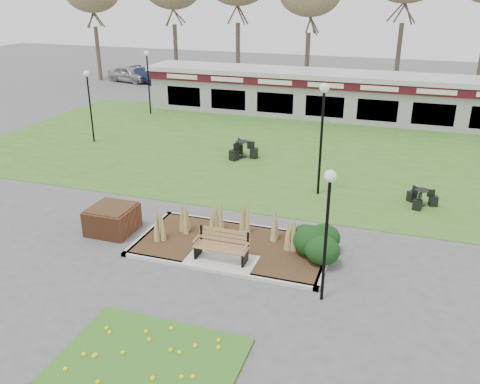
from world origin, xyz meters
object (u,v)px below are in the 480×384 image
(lamp_post_mid_left, at_px, (88,91))
(car_blue, at_px, (150,76))
(car_black, at_px, (203,93))
(lamp_post_near_left, at_px, (328,208))
(bistro_set_c, at_px, (421,200))
(lamp_post_far_left, at_px, (148,68))
(car_silver, at_px, (129,74))
(brick_planter, at_px, (112,219))
(food_pavilion, at_px, (329,94))
(park_bench, at_px, (222,245))
(lamp_post_mid_right, at_px, (323,115))
(bistro_set_b, at_px, (242,152))

(lamp_post_mid_left, relative_size, car_blue, 0.84)
(car_black, height_order, car_blue, car_black)
(lamp_post_near_left, height_order, bistro_set_c, lamp_post_near_left)
(lamp_post_far_left, distance_m, car_black, 5.04)
(lamp_post_mid_left, bearing_deg, bistro_set_c, -11.18)
(lamp_post_near_left, bearing_deg, car_silver, 128.46)
(brick_planter, distance_m, lamp_post_mid_left, 11.73)
(brick_planter, bearing_deg, food_pavilion, 76.94)
(food_pavilion, xyz_separation_m, car_silver, (-18.75, 7.04, -0.78))
(brick_planter, distance_m, car_blue, 28.76)
(park_bench, relative_size, bistro_set_c, 1.41)
(lamp_post_mid_right, distance_m, lamp_post_far_left, 16.75)
(bistro_set_c, height_order, car_silver, car_silver)
(park_bench, height_order, brick_planter, park_bench)
(lamp_post_mid_left, relative_size, bistro_set_c, 3.22)
(lamp_post_near_left, distance_m, car_blue, 34.32)
(lamp_post_mid_right, relative_size, car_silver, 1.13)
(car_black, bearing_deg, car_blue, 27.32)
(park_bench, height_order, food_pavilion, food_pavilion)
(lamp_post_mid_left, bearing_deg, bistro_set_b, 0.21)
(park_bench, distance_m, car_black, 22.72)
(lamp_post_mid_right, height_order, bistro_set_b, lamp_post_mid_right)
(lamp_post_mid_right, bearing_deg, car_silver, 135.41)
(park_bench, height_order, lamp_post_near_left, lamp_post_near_left)
(food_pavilion, xyz_separation_m, lamp_post_mid_right, (1.83, -13.25, 1.88))
(lamp_post_mid_right, xyz_separation_m, car_silver, (-20.58, 20.29, -2.66))
(lamp_post_mid_right, xyz_separation_m, bistro_set_c, (4.05, 0.09, -3.11))
(food_pavilion, bearing_deg, bistro_set_b, -105.31)
(lamp_post_near_left, xyz_separation_m, lamp_post_far_left, (-14.72, 17.80, 0.23))
(brick_planter, xyz_separation_m, lamp_post_far_left, (-6.99, 16.00, 2.53))
(brick_planter, distance_m, car_black, 20.58)
(food_pavilion, xyz_separation_m, bistro_set_c, (5.88, -13.16, -1.23))
(brick_planter, relative_size, bistro_set_c, 1.24)
(park_bench, relative_size, lamp_post_mid_right, 0.37)
(lamp_post_mid_right, height_order, lamp_post_far_left, lamp_post_mid_right)
(park_bench, distance_m, car_blue, 31.53)
(park_bench, relative_size, car_silver, 0.42)
(park_bench, distance_m, lamp_post_mid_right, 7.27)
(brick_planter, relative_size, bistro_set_b, 0.97)
(food_pavilion, distance_m, car_silver, 20.04)
(lamp_post_mid_right, xyz_separation_m, lamp_post_far_left, (-13.22, 10.29, -0.34))
(food_pavilion, height_order, bistro_set_b, food_pavilion)
(car_black, bearing_deg, brick_planter, 169.84)
(food_pavilion, relative_size, bistro_set_c, 20.35)
(car_black, bearing_deg, bistro_set_b, -172.35)
(car_silver, bearing_deg, lamp_post_mid_left, -144.00)
(lamp_post_mid_left, bearing_deg, park_bench, -41.41)
(lamp_post_mid_left, xyz_separation_m, lamp_post_far_left, (-0.11, 6.80, 0.17))
(bistro_set_b, distance_m, bistro_set_c, 9.20)
(lamp_post_far_left, xyz_separation_m, car_silver, (-7.36, 10.00, -2.32))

